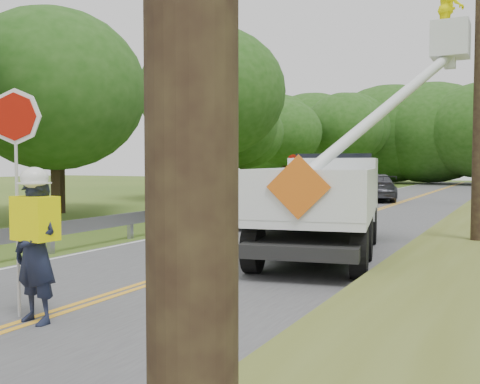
% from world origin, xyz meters
% --- Properties ---
extents(ground, '(140.00, 140.00, 0.00)m').
position_xyz_m(ground, '(0.00, 0.00, 0.00)').
color(ground, '#39561B').
rests_on(ground, ground).
extents(road, '(7.20, 96.00, 0.03)m').
position_xyz_m(road, '(0.00, 14.00, 0.01)').
color(road, '#4B4B4D').
rests_on(road, ground).
extents(guardrail, '(0.18, 48.00, 0.77)m').
position_xyz_m(guardrail, '(-4.02, 14.91, 0.55)').
color(guardrail, '#919399').
rests_on(guardrail, ground).
extents(treeline_left, '(10.62, 52.97, 10.04)m').
position_xyz_m(treeline_left, '(-10.45, 27.95, 5.36)').
color(treeline_left, '#332319').
rests_on(treeline_left, ground).
extents(treeline_horizon, '(56.39, 14.01, 10.88)m').
position_xyz_m(treeline_horizon, '(-1.58, 56.19, 5.50)').
color(treeline_horizon, '#1E4912').
rests_on(treeline_horizon, ground).
extents(flagger, '(1.20, 0.53, 3.19)m').
position_xyz_m(flagger, '(0.13, -0.27, 1.15)').
color(flagger, '#191E33').
rests_on(flagger, road).
extents(bucket_truck, '(4.78, 7.31, 6.83)m').
position_xyz_m(bucket_truck, '(1.78, 7.91, 1.56)').
color(bucket_truck, black).
rests_on(bucket_truck, road).
extents(suv_silver, '(3.67, 5.60, 1.43)m').
position_xyz_m(suv_silver, '(-2.00, 12.13, 0.74)').
color(suv_silver, silver).
rests_on(suv_silver, road).
extents(suv_darkgrey, '(3.77, 5.78, 1.56)m').
position_xyz_m(suv_darkgrey, '(-1.65, 26.22, 0.80)').
color(suv_darkgrey, '#3C3D44').
rests_on(suv_darkgrey, road).
extents(stop_sign_permanent, '(0.54, 0.22, 2.65)m').
position_xyz_m(stop_sign_permanent, '(-4.27, 20.04, 1.77)').
color(stop_sign_permanent, '#919399').
rests_on(stop_sign_permanent, ground).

